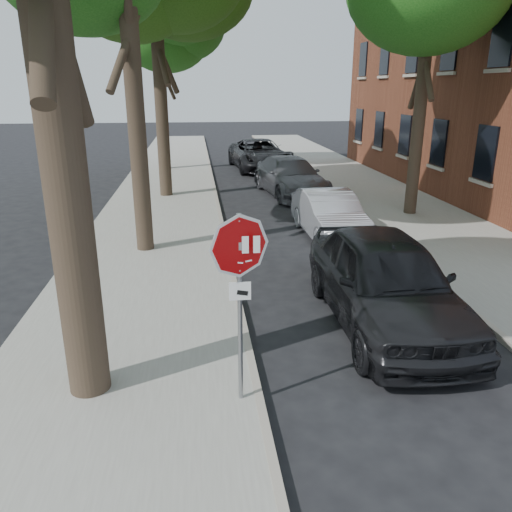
{
  "coord_description": "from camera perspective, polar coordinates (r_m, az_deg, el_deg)",
  "views": [
    {
      "loc": [
        -1.2,
        -5.86,
        4.17
      ],
      "look_at": [
        -0.45,
        0.35,
        2.05
      ],
      "focal_mm": 35.0,
      "sensor_mm": 36.0,
      "label": 1
    }
  ],
  "objects": [
    {
      "name": "ground",
      "position": [
        7.29,
        3.99,
        -16.22
      ],
      "size": [
        120.0,
        120.0,
        0.0
      ],
      "primitive_type": "plane",
      "color": "black",
      "rests_on": "ground"
    },
    {
      "name": "sidewalk_right",
      "position": [
        19.69,
        14.83,
        6.04
      ],
      "size": [
        4.0,
        55.0,
        0.12
      ],
      "primitive_type": "cube",
      "color": "gray",
      "rests_on": "ground"
    },
    {
      "name": "car_a",
      "position": [
        9.35,
        14.53,
        -2.68
      ],
      "size": [
        2.08,
        5.05,
        1.71
      ],
      "primitive_type": "imported",
      "rotation": [
        0.0,
        0.0,
        -0.01
      ],
      "color": "black",
      "rests_on": "ground"
    },
    {
      "name": "curb_right",
      "position": [
        19.03,
        9.05,
        6.02
      ],
      "size": [
        0.12,
        55.0,
        0.13
      ],
      "primitive_type": "cube",
      "color": "#9E9384",
      "rests_on": "ground"
    },
    {
      "name": "sidewalk_left",
      "position": [
        18.37,
        -10.8,
        5.45
      ],
      "size": [
        4.0,
        55.0,
        0.12
      ],
      "primitive_type": "cube",
      "color": "gray",
      "rests_on": "ground"
    },
    {
      "name": "curb_left",
      "position": [
        18.34,
        -4.38,
        5.72
      ],
      "size": [
        0.12,
        55.0,
        0.13
      ],
      "primitive_type": "cube",
      "color": "#9E9384",
      "rests_on": "ground"
    },
    {
      "name": "tree_far",
      "position": [
        27.18,
        -11.07,
        24.82
      ],
      "size": [
        5.29,
        4.91,
        9.33
      ],
      "color": "black",
      "rests_on": "sidewalk_left"
    },
    {
      "name": "car_d",
      "position": [
        26.96,
        0.38,
        11.5
      ],
      "size": [
        3.07,
        5.88,
        1.58
      ],
      "primitive_type": "imported",
      "rotation": [
        0.0,
        0.0,
        0.08
      ],
      "color": "black",
      "rests_on": "ground"
    },
    {
      "name": "car_b",
      "position": [
        14.63,
        8.41,
        4.67
      ],
      "size": [
        1.54,
        4.1,
        1.34
      ],
      "primitive_type": "imported",
      "rotation": [
        0.0,
        0.0,
        0.03
      ],
      "color": "#A7A8AF",
      "rests_on": "ground"
    },
    {
      "name": "car_c",
      "position": [
        20.51,
        3.95,
        9.05
      ],
      "size": [
        2.76,
        5.37,
        1.49
      ],
      "primitive_type": "imported",
      "rotation": [
        0.0,
        0.0,
        0.14
      ],
      "color": "#4C4C51",
      "rests_on": "ground"
    },
    {
      "name": "stop_sign",
      "position": [
        6.26,
        -1.87,
        -2.06
      ],
      "size": [
        0.76,
        0.34,
        2.61
      ],
      "color": "gray",
      "rests_on": "sidewalk_left"
    }
  ]
}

